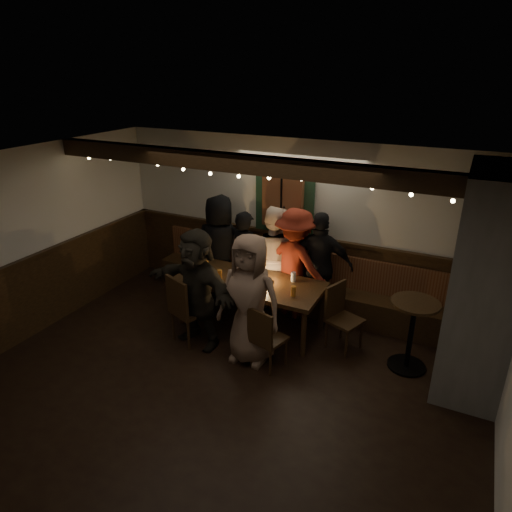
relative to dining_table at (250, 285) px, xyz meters
The scene contains 13 objects.
room 1.40m from the dining_table, ahead, with size 6.02×5.01×2.62m.
dining_table is the anchor object (origin of this frame).
chair_near_left 0.97m from the dining_table, 128.71° to the right, with size 0.58×0.58×1.00m.
chair_near_right 1.05m from the dining_table, 52.83° to the right, with size 0.47×0.47×0.85m.
chair_end 1.33m from the dining_table, ahead, with size 0.53×0.53×0.90m.
high_top 2.25m from the dining_table, ahead, with size 0.59×0.59×0.94m.
person_a 1.08m from the dining_table, 143.22° to the left, with size 0.85×0.55×1.73m, color black.
person_b 0.78m from the dining_table, 122.11° to the left, with size 0.56×0.37×1.53m, color black.
person_c 0.77m from the dining_table, 87.89° to the left, with size 0.80×0.62×1.65m, color beige.
person_d 0.79m from the dining_table, 55.33° to the left, with size 1.09×0.63×1.69m, color #611A10.
person_e 1.09m from the dining_table, 42.96° to the left, with size 0.97×0.40×1.66m, color black.
person_f 0.81m from the dining_table, 123.74° to the right, with size 1.54×0.49×1.66m, color black.
person_g 0.81m from the dining_table, 62.98° to the right, with size 0.84×0.55×1.73m, color #806453.
Camera 1 is at (2.37, -3.80, 3.57)m, focal length 32.00 mm.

